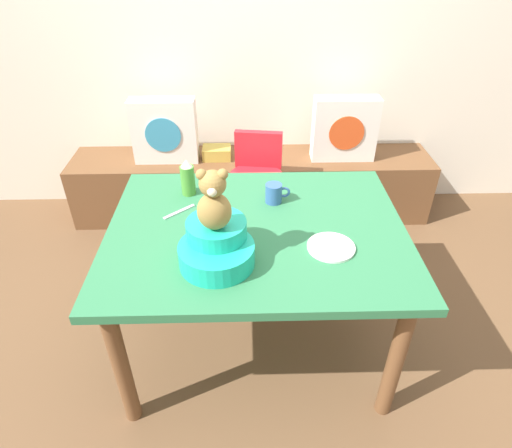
{
  "coord_description": "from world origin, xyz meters",
  "views": [
    {
      "loc": [
        -0.04,
        -1.57,
        1.86
      ],
      "look_at": [
        0.0,
        0.1,
        0.69
      ],
      "focal_mm": 30.4,
      "sensor_mm": 36.0,
      "label": 1
    }
  ],
  "objects": [
    {
      "name": "ground_plane",
      "position": [
        0.0,
        0.0,
        0.0
      ],
      "size": [
        8.0,
        8.0,
        0.0
      ],
      "primitive_type": "plane",
      "color": "brown"
    },
    {
      "name": "back_wall",
      "position": [
        0.0,
        1.54,
        1.3
      ],
      "size": [
        4.4,
        0.1,
        2.6
      ],
      "primitive_type": "cube",
      "color": "silver",
      "rests_on": "ground_plane"
    },
    {
      "name": "window_bench",
      "position": [
        0.0,
        1.27,
        0.23
      ],
      "size": [
        2.6,
        0.44,
        0.46
      ],
      "primitive_type": "cube",
      "color": "brown",
      "rests_on": "ground_plane"
    },
    {
      "name": "pillow_floral_left",
      "position": [
        -0.6,
        1.24,
        0.68
      ],
      "size": [
        0.44,
        0.15,
        0.44
      ],
      "color": "white",
      "rests_on": "window_bench"
    },
    {
      "name": "pillow_floral_right",
      "position": [
        0.64,
        1.24,
        0.68
      ],
      "size": [
        0.44,
        0.15,
        0.44
      ],
      "color": "white",
      "rests_on": "window_bench"
    },
    {
      "name": "book_stack",
      "position": [
        -0.25,
        1.27,
        0.5
      ],
      "size": [
        0.2,
        0.14,
        0.09
      ],
      "primitive_type": "cube",
      "color": "gold",
      "rests_on": "window_bench"
    },
    {
      "name": "dining_table",
      "position": [
        0.0,
        0.0,
        0.65
      ],
      "size": [
        1.33,
        1.03,
        0.74
      ],
      "color": "#2D7247",
      "rests_on": "ground_plane"
    },
    {
      "name": "highchair",
      "position": [
        0.02,
        0.83,
        0.52
      ],
      "size": [
        0.36,
        0.48,
        0.79
      ],
      "color": "red",
      "rests_on": "ground_plane"
    },
    {
      "name": "infant_seat_teal",
      "position": [
        -0.16,
        -0.22,
        0.81
      ],
      "size": [
        0.3,
        0.33,
        0.16
      ],
      "color": "#1BB79A",
      "rests_on": "dining_table"
    },
    {
      "name": "teddy_bear",
      "position": [
        -0.16,
        -0.22,
        1.02
      ],
      "size": [
        0.13,
        0.12,
        0.25
      ],
      "color": "olive",
      "rests_on": "infant_seat_teal"
    },
    {
      "name": "ketchup_bottle",
      "position": [
        -0.33,
        0.31,
        0.83
      ],
      "size": [
        0.07,
        0.07,
        0.18
      ],
      "color": "#4C8C33",
      "rests_on": "dining_table"
    },
    {
      "name": "coffee_mug",
      "position": [
        0.09,
        0.22,
        0.79
      ],
      "size": [
        0.12,
        0.08,
        0.09
      ],
      "color": "#335999",
      "rests_on": "dining_table"
    },
    {
      "name": "dinner_plate_near",
      "position": [
        0.31,
        -0.16,
        0.75
      ],
      "size": [
        0.2,
        0.2,
        0.01
      ],
      "primitive_type": "cylinder",
      "color": "white",
      "rests_on": "dining_table"
    },
    {
      "name": "table_fork",
      "position": [
        -0.36,
        0.13,
        0.74
      ],
      "size": [
        0.14,
        0.12,
        0.01
      ],
      "primitive_type": "cube",
      "rotation": [
        0.0,
        0.0,
        2.3
      ],
      "color": "silver",
      "rests_on": "dining_table"
    }
  ]
}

